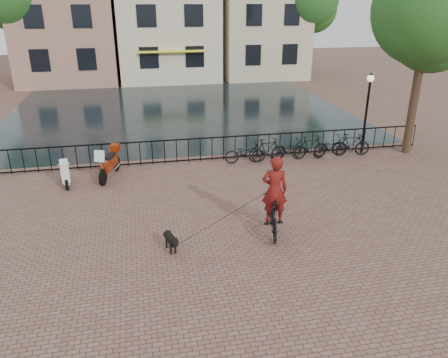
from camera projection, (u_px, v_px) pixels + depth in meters
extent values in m
plane|color=brown|center=(247.00, 265.00, 11.29)|extent=(100.00, 100.00, 0.00)
plane|color=black|center=(178.00, 110.00, 26.95)|extent=(20.00, 20.00, 0.00)
cube|color=black|center=(200.00, 138.00, 18.15)|extent=(20.00, 0.05, 0.05)
cube|color=black|center=(201.00, 159.00, 18.50)|extent=(20.00, 0.05, 0.05)
cube|color=#996859|center=(64.00, 4.00, 34.77)|extent=(7.50, 9.00, 12.00)
cube|color=#BDAF8F|center=(165.00, 10.00, 36.43)|extent=(8.00, 9.00, 11.00)
cube|color=yellow|center=(172.00, 52.00, 33.29)|extent=(5.00, 0.60, 0.15)
cube|color=beige|center=(258.00, 0.00, 37.62)|extent=(7.00, 9.00, 12.50)
cylinder|color=black|center=(15.00, 45.00, 32.50)|extent=(0.36, 0.36, 6.30)
cylinder|color=black|center=(416.00, 90.00, 18.52)|extent=(0.36, 0.36, 5.60)
sphere|color=#1E4C19|center=(429.00, 9.00, 17.30)|extent=(4.48, 4.48, 4.48)
cylinder|color=black|center=(306.00, 42.00, 36.80)|extent=(0.36, 0.36, 5.95)
cylinder|color=black|center=(366.00, 118.00, 18.89)|extent=(0.10, 0.10, 3.20)
sphere|color=beige|center=(371.00, 78.00, 18.23)|extent=(0.30, 0.30, 0.30)
imported|color=black|center=(273.00, 214.00, 12.62)|extent=(1.01, 2.11, 1.22)
imported|color=maroon|center=(275.00, 183.00, 12.24)|extent=(0.98, 0.75, 2.40)
imported|color=black|center=(245.00, 153.00, 18.15)|extent=(1.75, 0.71, 0.90)
imported|color=black|center=(267.00, 150.00, 18.31)|extent=(1.70, 0.63, 1.00)
imported|color=black|center=(289.00, 150.00, 18.50)|extent=(1.78, 0.83, 0.90)
imported|color=black|center=(310.00, 147.00, 18.66)|extent=(1.71, 0.65, 1.00)
imported|color=black|center=(331.00, 147.00, 18.85)|extent=(1.79, 0.87, 0.90)
imported|color=black|center=(351.00, 144.00, 19.01)|extent=(1.71, 0.70, 1.00)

